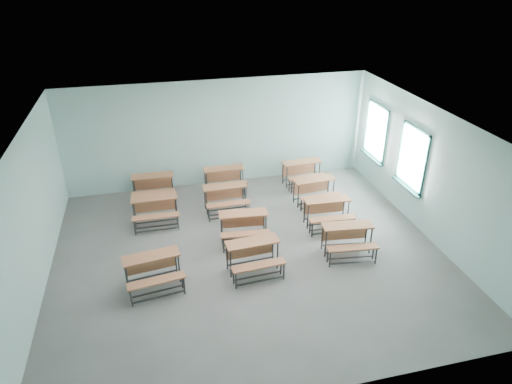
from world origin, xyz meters
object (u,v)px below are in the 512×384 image
desk_unit_r2c0 (155,207)px  desk_unit_r3c0 (153,184)px  desk_unit_r0c1 (254,253)px  desk_unit_r1c2 (328,209)px  desk_unit_r2c2 (316,188)px  desk_unit_r2c1 (226,195)px  desk_unit_r0c0 (153,268)px  desk_unit_r1c1 (244,223)px  desk_unit_r3c1 (225,177)px  desk_unit_r0c2 (348,236)px  desk_unit_r3c2 (303,170)px

desk_unit_r2c0 → desk_unit_r3c0: bearing=90.4°
desk_unit_r0c1 → desk_unit_r1c2: bearing=28.0°
desk_unit_r2c0 → desk_unit_r3c0: (0.01, 1.35, 0.00)m
desk_unit_r2c2 → desk_unit_r3c0: size_ratio=1.03×
desk_unit_r1c2 → desk_unit_r2c1: same height
desk_unit_r2c1 → desk_unit_r2c0: bearing=-174.6°
desk_unit_r0c0 → desk_unit_r2c1: bearing=45.8°
desk_unit_r1c1 → desk_unit_r3c1: size_ratio=1.05×
desk_unit_r0c2 → desk_unit_r1c2: same height
desk_unit_r0c2 → desk_unit_r0c1: bearing=-170.0°
desk_unit_r2c1 → desk_unit_r3c2: same height
desk_unit_r0c0 → desk_unit_r0c2: 4.47m
desk_unit_r2c0 → desk_unit_r2c1: bearing=6.9°
desk_unit_r1c1 → desk_unit_r3c2: (2.40, 2.59, 0.00)m
desk_unit_r2c1 → desk_unit_r3c2: 2.77m
desk_unit_r1c1 → desk_unit_r2c2: 2.71m
desk_unit_r0c2 → desk_unit_r1c1: 2.51m
desk_unit_r0c2 → desk_unit_r3c0: bearing=145.0°
desk_unit_r0c2 → desk_unit_r3c2: (0.16, 3.72, 0.00)m
desk_unit_r0c1 → desk_unit_r1c2: same height
desk_unit_r0c0 → desk_unit_r3c0: size_ratio=1.06×
desk_unit_r0c2 → desk_unit_r2c1: 3.59m
desk_unit_r0c0 → desk_unit_r1c2: bearing=9.9°
desk_unit_r1c1 → desk_unit_r0c1: bearing=-86.7°
desk_unit_r3c0 → desk_unit_r2c0: bearing=-88.6°
desk_unit_r1c2 → desk_unit_r3c0: size_ratio=1.02×
desk_unit_r1c2 → desk_unit_r3c1: (-2.24, 2.51, 0.00)m
desk_unit_r1c2 → desk_unit_r2c0: (-4.31, 1.16, 0.00)m
desk_unit_r0c0 → desk_unit_r3c1: same height
desk_unit_r3c0 → desk_unit_r2c1: bearing=-29.5°
desk_unit_r0c0 → desk_unit_r2c0: bearing=78.4°
desk_unit_r0c1 → desk_unit_r0c2: (2.29, 0.14, 0.00)m
desk_unit_r1c1 → desk_unit_r3c2: bearing=53.0°
desk_unit_r1c1 → desk_unit_r2c1: 1.55m
desk_unit_r0c0 → desk_unit_r0c1: size_ratio=1.04×
desk_unit_r3c0 → desk_unit_r3c1: same height
desk_unit_r2c2 → desk_unit_r3c0: (-4.41, 1.33, 0.00)m
desk_unit_r0c2 → desk_unit_r3c2: size_ratio=1.02×
desk_unit_r3c1 → desk_unit_r3c2: bearing=-3.3°
desk_unit_r0c1 → desk_unit_r1c2: (2.30, 1.44, 0.00)m
desk_unit_r0c1 → desk_unit_r3c2: 4.57m
desk_unit_r1c1 → desk_unit_r3c0: bearing=133.3°
desk_unit_r2c0 → desk_unit_r3c1: size_ratio=1.00×
desk_unit_r0c1 → desk_unit_r3c0: (-2.01, 3.95, 0.00)m
desk_unit_r1c2 → desk_unit_r3c1: bearing=134.8°
desk_unit_r2c2 → desk_unit_r3c1: bearing=145.6°
desk_unit_r3c0 → desk_unit_r0c2: bearing=-39.9°
desk_unit_r1c2 → desk_unit_r2c1: bearing=153.5°
desk_unit_r1c2 → desk_unit_r2c2: bearing=88.1°
desk_unit_r0c0 → desk_unit_r3c0: 3.96m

